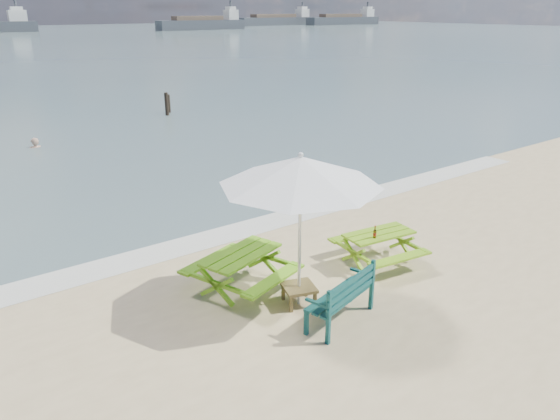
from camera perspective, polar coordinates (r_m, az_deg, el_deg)
foam_strip at (r=12.69m, az=-5.56°, el=-2.50°), size 22.00×0.90×0.01m
picnic_table_left at (r=10.10m, az=-4.04°, el=-6.53°), size 2.02×2.13×0.75m
picnic_table_right at (r=11.28m, az=10.21°, el=-4.00°), size 1.62×1.76×0.68m
park_bench at (r=9.24m, az=6.27°, el=-9.99°), size 1.52×0.83×0.89m
side_table at (r=9.72m, az=1.98°, el=-8.81°), size 0.69×0.69×0.35m
patio_umbrella at (r=8.84m, az=2.16°, el=4.07°), size 3.45×3.45×2.69m
beer_bottle at (r=10.85m, az=9.87°, el=-2.48°), size 0.06×0.06×0.25m
swimmer at (r=22.60m, az=-24.07°, el=4.99°), size 0.58×0.39×1.56m
mooring_pilings at (r=27.58m, az=-11.66°, el=10.61°), size 0.57×0.77×1.29m
cargo_ships at (r=141.31m, az=-14.13°, el=18.38°), size 153.95×35.03×4.40m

